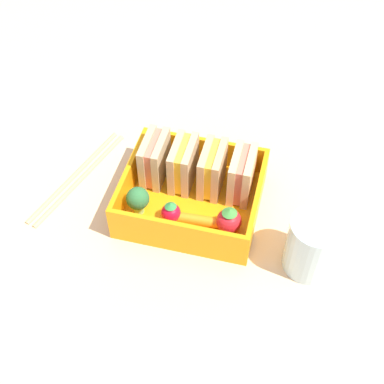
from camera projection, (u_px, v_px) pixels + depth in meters
The scene contains 13 objects.
ground_plane at pixel (192, 210), 70.30cm from camera, with size 120.00×120.00×2.00cm, color #E4BA8D.
bento_tray at pixel (192, 203), 69.09cm from camera, with size 17.09×14.97×1.20cm, color orange.
bento_rim at pixel (192, 189), 67.11cm from camera, with size 17.09×14.97×4.05cm.
sandwich_left at pixel (155, 159), 69.05cm from camera, with size 2.73×5.93×6.28cm.
sandwich_center_left at pixel (183, 164), 68.44cm from camera, with size 2.73×5.93×6.28cm.
sandwich_center at pixel (212, 169), 67.83cm from camera, with size 2.73×5.93×6.28cm.
sandwich_center_right at pixel (242, 175), 67.22cm from camera, with size 2.73×5.93×6.28cm.
broccoli_floret at pixel (138, 199), 65.58cm from camera, with size 2.90×2.90×3.98cm.
strawberry_far_left at pixel (171, 212), 65.57cm from camera, with size 2.45×2.45×3.05cm.
carrot_stick_far_left at pixel (198, 220), 65.64cm from camera, with size 1.31×1.31×5.19cm, color orange.
strawberry_left at pixel (229, 220), 64.31cm from camera, with size 3.11×3.11×3.71cm.
chopstick_pair at pixel (77, 176), 72.49cm from camera, with size 7.13×18.84×0.70cm.
drinking_glass at pixel (313, 245), 60.85cm from camera, with size 6.19×6.19×7.57cm, color silver.
Camera 1 is at (10.76, -42.76, 53.81)cm, focal length 50.00 mm.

